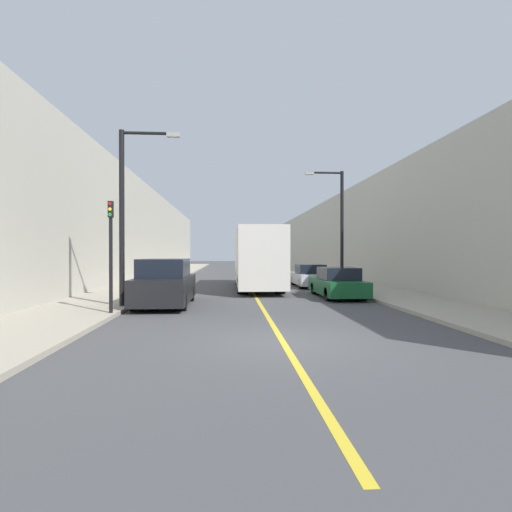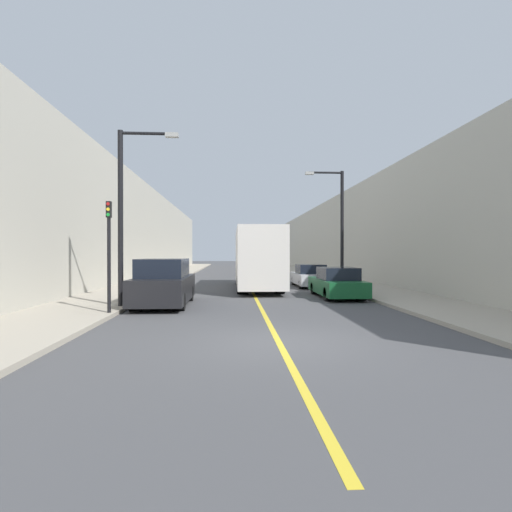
{
  "view_description": "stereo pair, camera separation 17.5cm",
  "coord_description": "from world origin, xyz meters",
  "px_view_note": "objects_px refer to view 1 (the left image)",
  "views": [
    {
      "loc": [
        -1.3,
        -9.54,
        2.15
      ],
      "look_at": [
        0.29,
        14.15,
        1.99
      ],
      "focal_mm": 28.0,
      "sensor_mm": 36.0,
      "label": 1
    },
    {
      "loc": [
        -1.12,
        -9.55,
        2.15
      ],
      "look_at": [
        0.29,
        14.15,
        1.99
      ],
      "focal_mm": 28.0,
      "sensor_mm": 36.0,
      "label": 2
    }
  ],
  "objects_px": {
    "street_lamp_right": "(339,221)",
    "traffic_light": "(111,252)",
    "car_right_mid": "(310,277)",
    "parked_suv_left": "(165,284)",
    "car_right_near": "(337,284)",
    "bus": "(257,258)",
    "street_lamp_left": "(127,205)"
  },
  "relations": [
    {
      "from": "car_right_near",
      "to": "street_lamp_right",
      "type": "xyz_separation_m",
      "value": [
        1.23,
        4.21,
        3.4
      ]
    },
    {
      "from": "street_lamp_left",
      "to": "street_lamp_right",
      "type": "xyz_separation_m",
      "value": [
        10.38,
        7.79,
        0.09
      ]
    },
    {
      "from": "car_right_mid",
      "to": "street_lamp_right",
      "type": "height_order",
      "value": "street_lamp_right"
    },
    {
      "from": "bus",
      "to": "car_right_near",
      "type": "relative_size",
      "value": 2.16
    },
    {
      "from": "bus",
      "to": "car_right_near",
      "type": "xyz_separation_m",
      "value": [
        3.57,
        -5.03,
        -1.22
      ]
    },
    {
      "from": "car_right_near",
      "to": "car_right_mid",
      "type": "xyz_separation_m",
      "value": [
        -0.11,
        6.13,
        -0.01
      ]
    },
    {
      "from": "bus",
      "to": "car_right_near",
      "type": "bearing_deg",
      "value": -54.63
    },
    {
      "from": "street_lamp_right",
      "to": "traffic_light",
      "type": "relative_size",
      "value": 1.83
    },
    {
      "from": "bus",
      "to": "street_lamp_right",
      "type": "xyz_separation_m",
      "value": [
        4.8,
        -0.82,
        2.18
      ]
    },
    {
      "from": "bus",
      "to": "car_right_mid",
      "type": "distance_m",
      "value": 3.83
    },
    {
      "from": "parked_suv_left",
      "to": "car_right_near",
      "type": "bearing_deg",
      "value": 18.36
    },
    {
      "from": "parked_suv_left",
      "to": "car_right_near",
      "type": "height_order",
      "value": "parked_suv_left"
    },
    {
      "from": "street_lamp_left",
      "to": "car_right_near",
      "type": "bearing_deg",
      "value": 21.36
    },
    {
      "from": "car_right_mid",
      "to": "street_lamp_left",
      "type": "xyz_separation_m",
      "value": [
        -9.03,
        -9.71,
        3.32
      ]
    },
    {
      "from": "parked_suv_left",
      "to": "car_right_mid",
      "type": "relative_size",
      "value": 1.11
    },
    {
      "from": "car_right_mid",
      "to": "street_lamp_right",
      "type": "bearing_deg",
      "value": -55.0
    },
    {
      "from": "car_right_near",
      "to": "street_lamp_right",
      "type": "relative_size",
      "value": 0.69
    },
    {
      "from": "bus",
      "to": "parked_suv_left",
      "type": "bearing_deg",
      "value": -119.34
    },
    {
      "from": "street_lamp_left",
      "to": "street_lamp_right",
      "type": "bearing_deg",
      "value": 36.89
    },
    {
      "from": "car_right_near",
      "to": "street_lamp_right",
      "type": "bearing_deg",
      "value": 73.71
    },
    {
      "from": "car_right_near",
      "to": "traffic_light",
      "type": "relative_size",
      "value": 1.26
    },
    {
      "from": "street_lamp_left",
      "to": "street_lamp_right",
      "type": "height_order",
      "value": "street_lamp_right"
    },
    {
      "from": "car_right_mid",
      "to": "street_lamp_right",
      "type": "relative_size",
      "value": 0.65
    },
    {
      "from": "parked_suv_left",
      "to": "street_lamp_left",
      "type": "relative_size",
      "value": 0.74
    },
    {
      "from": "parked_suv_left",
      "to": "car_right_mid",
      "type": "bearing_deg",
      "value": 48.42
    },
    {
      "from": "street_lamp_left",
      "to": "traffic_light",
      "type": "bearing_deg",
      "value": -93.41
    },
    {
      "from": "bus",
      "to": "parked_suv_left",
      "type": "distance_m",
      "value": 8.83
    },
    {
      "from": "parked_suv_left",
      "to": "traffic_light",
      "type": "xyz_separation_m",
      "value": [
        -1.38,
        -2.74,
        1.31
      ]
    },
    {
      "from": "car_right_near",
      "to": "street_lamp_right",
      "type": "height_order",
      "value": "street_lamp_right"
    },
    {
      "from": "car_right_mid",
      "to": "traffic_light",
      "type": "relative_size",
      "value": 1.19
    },
    {
      "from": "street_lamp_right",
      "to": "traffic_light",
      "type": "bearing_deg",
      "value": -137.63
    },
    {
      "from": "car_right_mid",
      "to": "traffic_light",
      "type": "distance_m",
      "value": 14.75
    }
  ]
}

